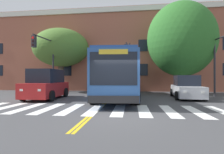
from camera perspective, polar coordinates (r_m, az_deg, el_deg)
name	(u,v)px	position (r m, az deg, el deg)	size (l,w,h in m)	color
ground_plane	(117,116)	(7.62, 1.77, -12.62)	(120.00, 120.00, 0.00)	#424244
crosswalk	(131,110)	(9.02, 6.29, -10.65)	(16.79, 3.57, 0.01)	white
lane_line_yellow_inner	(119,90)	(23.01, 2.30, -4.29)	(0.12, 36.00, 0.01)	gold
lane_line_yellow_outer	(120,90)	(22.99, 2.69, -4.30)	(0.12, 36.00, 0.01)	gold
city_bus	(116,76)	(14.14, 1.38, 0.41)	(3.54, 11.69, 3.27)	#2D5699
car_red_near_lane	(47,85)	(14.48, -20.60, -2.44)	(2.46, 4.73, 2.28)	#AD1E1E
car_silver_far_lane	(186,88)	(15.12, 23.14, -3.30)	(2.38, 4.73, 1.83)	#B7BABF
traffic_light_near_corner	(224,53)	(16.20, 32.83, 6.58)	(0.47, 3.50, 5.18)	#28282D
traffic_light_far_corner	(46,54)	(17.90, -20.76, 6.91)	(0.52, 3.30, 5.76)	#28282D
traffic_light_overhead	(128,59)	(16.98, 5.35, 5.85)	(0.48, 3.20, 5.24)	#28282D
street_tree_curbside_large	(181,39)	(18.65, 21.73, 11.34)	(7.06, 6.16, 9.02)	brown
street_tree_curbside_small	(61,48)	(21.47, -16.29, 9.07)	(7.13, 6.68, 7.33)	#4C3D2D
building_facade	(109,53)	(25.37, -1.12, 7.79)	(35.23, 7.82, 10.33)	#9E5642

